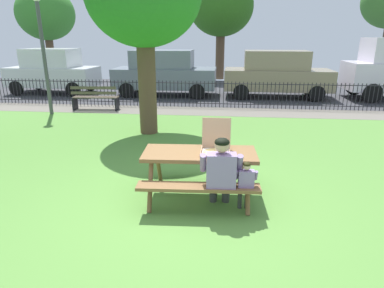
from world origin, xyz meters
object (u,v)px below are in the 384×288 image
at_px(parked_car_center, 277,73).
at_px(parked_car_left, 164,72).
at_px(far_tree_midleft, 221,7).
at_px(lamp_post_walkway, 42,42).
at_px(park_bench_left, 95,98).
at_px(adult_at_table, 221,171).
at_px(far_tree_left, 46,14).
at_px(parked_car_far_left, 53,71).
at_px(pizza_box_open, 216,146).
at_px(child_at_table, 245,182).
at_px(picnic_table_foreground, 200,162).

bearing_deg(parked_car_center, parked_car_left, -179.99).
bearing_deg(far_tree_midleft, lamp_post_walkway, -118.10).
bearing_deg(park_bench_left, adult_at_table, -55.88).
height_order(adult_at_table, lamp_post_walkway, lamp_post_walkway).
bearing_deg(parked_car_left, adult_at_table, -74.94).
distance_m(far_tree_left, far_tree_midleft, 10.69).
xyz_separation_m(park_bench_left, parked_car_center, (6.71, 3.27, 0.59)).
bearing_deg(parked_car_left, parked_car_far_left, -180.00).
bearing_deg(pizza_box_open, parked_car_left, 105.27).
bearing_deg(far_tree_left, pizza_box_open, -54.81).
bearing_deg(child_at_table, parked_car_left, 106.93).
distance_m(picnic_table_foreground, pizza_box_open, 0.37).
bearing_deg(park_bench_left, parked_car_left, 59.91).
distance_m(parked_car_far_left, parked_car_left, 5.13).
distance_m(parked_car_far_left, far_tree_left, 7.45).
bearing_deg(adult_at_table, child_at_table, -1.63).
height_order(parked_car_far_left, far_tree_left, far_tree_left).
bearing_deg(far_tree_midleft, picnic_table_foreground, -89.62).
relative_size(parked_car_far_left, parked_car_left, 0.90).
bearing_deg(far_tree_left, picnic_table_foreground, -55.48).
xyz_separation_m(pizza_box_open, parked_car_center, (2.21, 9.56, 0.14)).
distance_m(picnic_table_foreground, adult_at_table, 0.60).
height_order(picnic_table_foreground, parked_car_left, parked_car_left).
bearing_deg(far_tree_midleft, parked_car_left, -110.31).
height_order(pizza_box_open, parked_car_left, parked_car_left).
height_order(pizza_box_open, adult_at_table, pizza_box_open).
xyz_separation_m(lamp_post_walkway, far_tree_midleft, (5.42, 10.15, 1.74)).
height_order(picnic_table_foreground, park_bench_left, park_bench_left).
height_order(adult_at_table, far_tree_left, far_tree_left).
bearing_deg(parked_car_center, pizza_box_open, -102.99).
bearing_deg(lamp_post_walkway, far_tree_left, 117.41).
bearing_deg(far_tree_left, parked_car_left, -35.86).
relative_size(parked_car_left, parked_car_center, 0.99).
height_order(child_at_table, parked_car_left, parked_car_left).
relative_size(lamp_post_walkway, far_tree_midleft, 0.66).
relative_size(park_bench_left, far_tree_left, 0.30).
distance_m(adult_at_table, far_tree_left, 19.87).
relative_size(adult_at_table, lamp_post_walkway, 0.31).
xyz_separation_m(park_bench_left, parked_car_far_left, (-3.24, 3.27, 0.59)).
height_order(parked_car_center, far_tree_midleft, far_tree_midleft).
xyz_separation_m(picnic_table_foreground, lamp_post_walkway, (-5.52, 5.53, 1.74)).
relative_size(picnic_table_foreground, child_at_table, 2.23).
relative_size(pizza_box_open, far_tree_midleft, 0.09).
relative_size(pizza_box_open, parked_car_far_left, 0.13).
height_order(pizza_box_open, parked_car_far_left, parked_car_far_left).
xyz_separation_m(picnic_table_foreground, pizza_box_open, (0.25, 0.03, 0.27)).
height_order(pizza_box_open, far_tree_left, far_tree_left).
relative_size(park_bench_left, far_tree_midleft, 0.28).
bearing_deg(far_tree_midleft, child_at_table, -87.11).
bearing_deg(adult_at_table, far_tree_midleft, 91.62).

